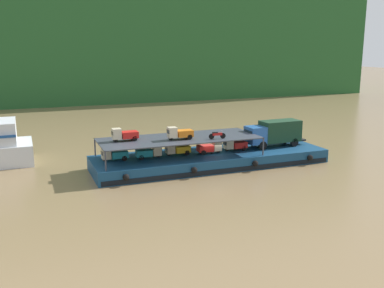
% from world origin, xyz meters
% --- Properties ---
extents(ground_plane, '(400.00, 400.00, 0.00)m').
position_xyz_m(ground_plane, '(0.00, 0.00, 0.00)').
color(ground_plane, olive).
extents(hillside_far_bank, '(145.27, 31.30, 41.02)m').
position_xyz_m(hillside_far_bank, '(0.00, 72.39, 23.10)').
color(hillside_far_bank, '#235628').
rests_on(hillside_far_bank, ground).
extents(cargo_barge, '(26.71, 7.81, 1.50)m').
position_xyz_m(cargo_barge, '(0.00, -0.02, 0.75)').
color(cargo_barge, navy).
rests_on(cargo_barge, ground).
extents(covered_lorry, '(7.91, 2.48, 3.10)m').
position_xyz_m(covered_lorry, '(8.37, 0.25, 3.19)').
color(covered_lorry, '#285BA3').
rests_on(covered_lorry, cargo_barge).
extents(cargo_rack, '(17.51, 6.48, 2.00)m').
position_xyz_m(cargo_rack, '(-3.80, 0.00, 3.43)').
color(cargo_rack, '#383D47').
rests_on(cargo_rack, cargo_barge).
extents(mini_truck_lower_stern, '(2.75, 1.21, 1.38)m').
position_xyz_m(mini_truck_lower_stern, '(-10.92, 0.49, 2.19)').
color(mini_truck_lower_stern, teal).
rests_on(mini_truck_lower_stern, cargo_barge).
extents(mini_truck_lower_aft, '(2.79, 1.29, 1.38)m').
position_xyz_m(mini_truck_lower_aft, '(-7.21, 0.15, 2.19)').
color(mini_truck_lower_aft, teal).
rests_on(mini_truck_lower_aft, cargo_barge).
extents(mini_truck_lower_mid, '(2.74, 1.21, 1.38)m').
position_xyz_m(mini_truck_lower_mid, '(-3.91, 0.41, 2.19)').
color(mini_truck_lower_mid, gold).
rests_on(mini_truck_lower_mid, cargo_barge).
extents(mini_truck_lower_fore, '(2.79, 1.28, 1.38)m').
position_xyz_m(mini_truck_lower_fore, '(-0.24, -0.19, 2.19)').
color(mini_truck_lower_fore, red).
rests_on(mini_truck_lower_fore, cargo_barge).
extents(mini_truck_lower_bow, '(2.77, 1.26, 1.38)m').
position_xyz_m(mini_truck_lower_bow, '(3.03, 0.13, 2.19)').
color(mini_truck_lower_bow, red).
rests_on(mini_truck_lower_bow, cargo_barge).
extents(mini_truck_upper_stern, '(2.75, 1.21, 1.38)m').
position_xyz_m(mini_truck_upper_stern, '(-9.71, 0.65, 4.19)').
color(mini_truck_upper_stern, red).
rests_on(mini_truck_upper_stern, cargo_rack).
extents(mini_truck_upper_mid, '(2.75, 1.22, 1.38)m').
position_xyz_m(mini_truck_upper_mid, '(-4.03, -0.74, 4.19)').
color(mini_truck_upper_mid, orange).
rests_on(mini_truck_upper_mid, cargo_rack).
extents(motorcycle_upper_port, '(1.90, 0.55, 0.87)m').
position_xyz_m(motorcycle_upper_port, '(-0.17, -1.94, 3.93)').
color(motorcycle_upper_port, black).
rests_on(motorcycle_upper_port, cargo_rack).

